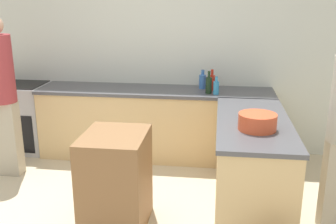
{
  "coord_description": "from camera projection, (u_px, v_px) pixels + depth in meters",
  "views": [
    {
      "loc": [
        0.79,
        -2.97,
        2.03
      ],
      "look_at": [
        0.32,
        0.65,
        0.94
      ],
      "focal_mm": 42.0,
      "sensor_mm": 36.0,
      "label": 1
    }
  ],
  "objects": [
    {
      "name": "hot_sauce_bottle",
      "position": [
        212.0,
        82.0,
        4.87
      ],
      "size": [
        0.07,
        0.07,
        0.26
      ],
      "color": "red",
      "rests_on": "counter_back"
    },
    {
      "name": "island_table",
      "position": [
        116.0,
        181.0,
        3.5
      ],
      "size": [
        0.55,
        0.66,
        0.88
      ],
      "color": "brown",
      "rests_on": "ground_plane"
    },
    {
      "name": "wall_back",
      "position": [
        159.0,
        50.0,
        5.14
      ],
      "size": [
        8.0,
        0.06,
        2.7
      ],
      "color": "silver",
      "rests_on": "ground_plane"
    },
    {
      "name": "water_bottle_blue",
      "position": [
        203.0,
        81.0,
        4.96
      ],
      "size": [
        0.09,
        0.09,
        0.24
      ],
      "color": "#386BB7",
      "rests_on": "counter_back"
    },
    {
      "name": "dish_soap_bottle",
      "position": [
        216.0,
        87.0,
        4.67
      ],
      "size": [
        0.07,
        0.07,
        0.22
      ],
      "color": "#338CBF",
      "rests_on": "counter_back"
    },
    {
      "name": "mixing_bowl",
      "position": [
        257.0,
        122.0,
        3.43
      ],
      "size": [
        0.34,
        0.34,
        0.14
      ],
      "color": "#DB512D",
      "rests_on": "counter_peninsula"
    },
    {
      "name": "counter_back",
      "position": [
        155.0,
        123.0,
        5.07
      ],
      "size": [
        2.96,
        0.65,
        0.9
      ],
      "color": "#D6B27A",
      "rests_on": "ground_plane"
    },
    {
      "name": "person_by_range",
      "position": [
        2.0,
        91.0,
        4.39
      ],
      "size": [
        0.31,
        0.31,
        1.83
      ],
      "color": "#ADA38E",
      "rests_on": "ground_plane"
    },
    {
      "name": "range_oven",
      "position": [
        22.0,
        117.0,
        5.31
      ],
      "size": [
        0.7,
        0.6,
        0.91
      ],
      "color": "#ADADB2",
      "rests_on": "ground_plane"
    },
    {
      "name": "counter_peninsula",
      "position": [
        251.0,
        163.0,
        3.85
      ],
      "size": [
        0.69,
        1.67,
        0.9
      ],
      "color": "#D6B27A",
      "rests_on": "ground_plane"
    },
    {
      "name": "wine_bottle_dark",
      "position": [
        209.0,
        85.0,
        4.7
      ],
      "size": [
        0.07,
        0.07,
        0.27
      ],
      "color": "black",
      "rests_on": "counter_back"
    }
  ]
}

